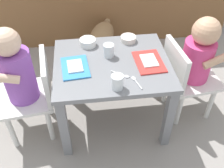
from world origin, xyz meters
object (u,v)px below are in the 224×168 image
seated_child_right (196,59)px  dog (100,39)px  seated_child_left (21,75)px  spoon_by_left_tray (136,81)px  water_cup_left (117,83)px  veggie_bowl_far (128,39)px  dining_table (112,74)px  food_tray_left (75,67)px  food_tray_right (149,61)px  spoon_by_right_tray (122,75)px  water_cup_right (109,51)px  veggie_bowl_near (88,42)px

seated_child_right → dog: (-0.47, 0.59, -0.21)m
seated_child_left → spoon_by_left_tray: seated_child_left is taller
dog → water_cup_left: 0.84m
water_cup_left → veggie_bowl_far: size_ratio=0.80×
seated_child_left → water_cup_left: size_ratio=9.56×
dining_table → veggie_bowl_far: veggie_bowl_far is taller
dog → spoon_by_left_tray: size_ratio=4.65×
food_tray_left → food_tray_right: (0.38, 0.00, 0.00)m
spoon_by_left_tray → spoon_by_right_tray: (-0.06, 0.05, 0.00)m
food_tray_right → water_cup_right: size_ratio=2.87×
dog → water_cup_left: bearing=-89.3°
dog → food_tray_right: 0.70m
seated_child_right → seated_child_left: bearing=-177.3°
spoon_by_left_tray → dog: bearing=97.9°
dining_table → water_cup_right: 0.12m
dog → veggie_bowl_near: 0.51m
dining_table → spoon_by_left_tray: bearing=-59.9°
seated_child_right → water_cup_left: bearing=-155.8°
dining_table → seated_child_right: bearing=1.9°
seated_child_right → water_cup_left: 0.51m
veggie_bowl_near → spoon_by_left_tray: size_ratio=0.91×
food_tray_left → veggie_bowl_near: (0.08, 0.20, 0.02)m
spoon_by_right_tray → veggie_bowl_far: bearing=74.8°
food_tray_right → dining_table: bearing=173.5°
food_tray_right → spoon_by_left_tray: 0.17m
seated_child_left → water_cup_right: 0.46m
seated_child_left → seated_child_right: seated_child_left is taller
seated_child_right → veggie_bowl_near: 0.60m
spoon_by_left_tray → spoon_by_right_tray: 0.08m
seated_child_left → veggie_bowl_near: size_ratio=7.46×
food_tray_right → spoon_by_right_tray: food_tray_right is taller
veggie_bowl_near → spoon_by_right_tray: 0.32m
seated_child_left → food_tray_right: (0.65, 0.01, 0.02)m
dog → water_cup_right: (0.00, -0.54, 0.26)m
seated_child_right → water_cup_right: (-0.47, 0.04, 0.06)m
seated_child_left → veggie_bowl_far: size_ratio=7.68×
water_cup_right → veggie_bowl_far: (0.13, 0.13, -0.01)m
dining_table → veggie_bowl_far: (0.12, 0.19, 0.09)m
veggie_bowl_far → water_cup_right: bearing=-134.4°
seated_child_left → veggie_bowl_near: seated_child_left is taller
water_cup_left → spoon_by_right_tray: water_cup_left is taller
seated_child_left → spoon_by_right_tray: 0.50m
spoon_by_left_tray → spoon_by_right_tray: bearing=136.5°
dining_table → seated_child_left: seated_child_left is taller
water_cup_right → veggie_bowl_far: 0.18m
spoon_by_right_tray → water_cup_left: bearing=-113.9°
food_tray_right → veggie_bowl_far: (-0.07, 0.21, 0.01)m
dining_table → water_cup_left: (-0.00, -0.19, 0.11)m
water_cup_left → food_tray_left: bearing=137.7°
seated_child_left → seated_child_right: bearing=2.7°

